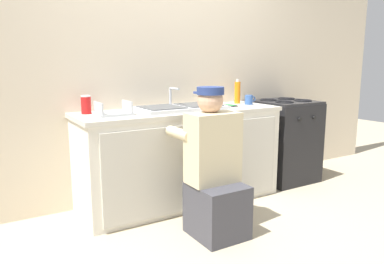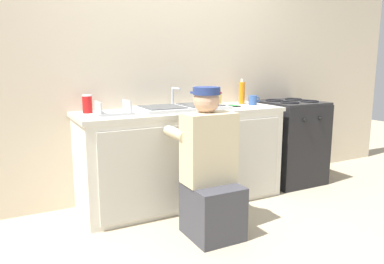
# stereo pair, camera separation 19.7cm
# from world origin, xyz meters

# --- Properties ---
(ground_plane) EXTENTS (12.00, 12.00, 0.00)m
(ground_plane) POSITION_xyz_m (0.00, 0.00, 0.00)
(ground_plane) COLOR tan
(back_wall) EXTENTS (6.00, 0.10, 2.50)m
(back_wall) POSITION_xyz_m (0.00, 0.65, 1.25)
(back_wall) COLOR beige
(back_wall) RESTS_ON ground_plane
(counter_cabinet) EXTENTS (1.84, 0.62, 0.82)m
(counter_cabinet) POSITION_xyz_m (0.00, 0.29, 0.41)
(counter_cabinet) COLOR silver
(counter_cabinet) RESTS_ON ground_plane
(countertop) EXTENTS (1.88, 0.62, 0.04)m
(countertop) POSITION_xyz_m (0.00, 0.30, 0.84)
(countertop) COLOR beige
(countertop) RESTS_ON counter_cabinet
(sink_double_basin) EXTENTS (0.80, 0.44, 0.19)m
(sink_double_basin) POSITION_xyz_m (0.00, 0.30, 0.88)
(sink_double_basin) COLOR silver
(sink_double_basin) RESTS_ON countertop
(stove_range) EXTENTS (0.59, 0.62, 0.89)m
(stove_range) POSITION_xyz_m (1.29, 0.30, 0.44)
(stove_range) COLOR black
(stove_range) RESTS_ON ground_plane
(plumber_person) EXTENTS (0.42, 0.61, 1.10)m
(plumber_person) POSITION_xyz_m (-0.12, -0.41, 0.46)
(plumber_person) COLOR #3F3F47
(plumber_person) RESTS_ON ground_plane
(cell_phone) EXTENTS (0.07, 0.14, 0.01)m
(cell_phone) POSITION_xyz_m (0.55, 0.29, 0.87)
(cell_phone) COLOR black
(cell_phone) RESTS_ON countertop
(dish_rack_tray) EXTENTS (0.28, 0.22, 0.11)m
(dish_rack_tray) POSITION_xyz_m (-0.64, 0.27, 0.89)
(dish_rack_tray) COLOR #B2B7BC
(dish_rack_tray) RESTS_ON countertop
(soda_cup_red) EXTENTS (0.08, 0.08, 0.15)m
(soda_cup_red) POSITION_xyz_m (-0.80, 0.45, 0.94)
(soda_cup_red) COLOR red
(soda_cup_red) RESTS_ON countertop
(soap_bottle_orange) EXTENTS (0.06, 0.06, 0.25)m
(soap_bottle_orange) POSITION_xyz_m (0.75, 0.44, 0.98)
(soap_bottle_orange) COLOR orange
(soap_bottle_orange) RESTS_ON countertop
(coffee_mug) EXTENTS (0.13, 0.08, 0.09)m
(coffee_mug) POSITION_xyz_m (0.79, 0.30, 0.91)
(coffee_mug) COLOR #335699
(coffee_mug) RESTS_ON countertop
(condiment_jar) EXTENTS (0.07, 0.07, 0.13)m
(condiment_jar) POSITION_xyz_m (0.48, 0.46, 0.93)
(condiment_jar) COLOR #DBB760
(condiment_jar) RESTS_ON countertop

